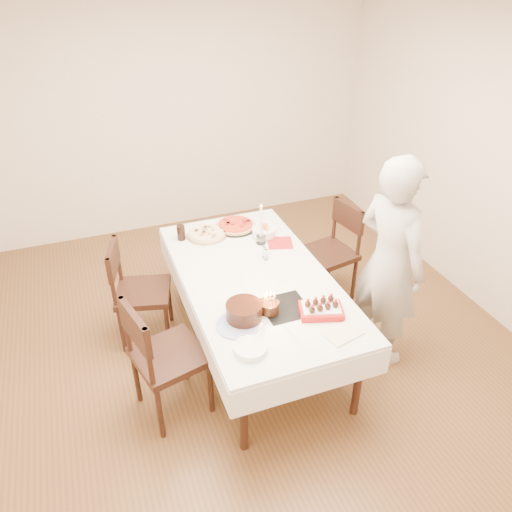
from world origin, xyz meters
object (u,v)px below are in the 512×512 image
object	(u,v)px
birthday_cake	(269,303)
taper_candle	(261,224)
chair_left_dessert	(170,356)
chair_left_savory	(143,292)
pizza_white	(207,234)
pizza_pepperoni	(235,226)
strawberry_box	(321,309)
dining_table	(256,313)
cola_glass	(181,233)
person	(389,264)
chair_right_savory	(328,254)
pasta_bowl	(264,231)
layer_cake	(244,312)

from	to	relation	value
birthday_cake	taper_candle	bearing A→B (deg)	72.50
chair_left_dessert	chair_left_savory	bearing A→B (deg)	-101.39
pizza_white	pizza_pepperoni	size ratio (longest dim) A/B	0.96
pizza_white	taper_candle	size ratio (longest dim) A/B	0.95
pizza_pepperoni	strawberry_box	bearing A→B (deg)	-83.15
dining_table	strawberry_box	bearing A→B (deg)	-65.40
chair_left_dessert	pizza_pepperoni	size ratio (longest dim) A/B	2.62
strawberry_box	cola_glass	bearing A→B (deg)	116.56
person	birthday_cake	size ratio (longest dim) A/B	12.41
chair_right_savory	birthday_cake	bearing A→B (deg)	-147.06
dining_table	cola_glass	bearing A→B (deg)	118.00
pasta_bowl	strawberry_box	bearing A→B (deg)	-91.15
pizza_white	layer_cake	bearing A→B (deg)	-93.37
cola_glass	birthday_cake	distance (m)	1.30
chair_right_savory	taper_candle	distance (m)	0.83
pizza_white	pizza_pepperoni	bearing A→B (deg)	11.78
layer_cake	strawberry_box	bearing A→B (deg)	-14.44
pasta_bowl	cola_glass	world-z (taller)	cola_glass
pasta_bowl	birthday_cake	size ratio (longest dim) A/B	1.50
pizza_white	layer_cake	distance (m)	1.23
dining_table	pizza_pepperoni	xyz separation A→B (m)	(0.10, 0.83, 0.40)
chair_left_savory	strawberry_box	size ratio (longest dim) A/B	3.12
taper_candle	cola_glass	size ratio (longest dim) A/B	2.87
chair_right_savory	birthday_cake	xyz separation A→B (m)	(-0.99, -0.94, 0.35)
chair_left_dessert	person	xyz separation A→B (m)	(1.78, 0.00, 0.39)
chair_right_savory	chair_left_dessert	bearing A→B (deg)	-163.74
chair_left_savory	cola_glass	xyz separation A→B (m)	(0.43, 0.31, 0.34)
pizza_white	chair_right_savory	bearing A→B (deg)	-14.58
cola_glass	chair_left_savory	bearing A→B (deg)	-144.59
birthday_cake	person	bearing A→B (deg)	3.58
pizza_pepperoni	cola_glass	size ratio (longest dim) A/B	2.84
taper_candle	layer_cake	world-z (taller)	taper_candle
dining_table	pizza_white	bearing A→B (deg)	104.12
layer_cake	dining_table	bearing A→B (deg)	60.26
chair_left_dessert	pizza_white	world-z (taller)	chair_left_dessert
pizza_pepperoni	strawberry_box	world-z (taller)	strawberry_box
chair_left_savory	cola_glass	size ratio (longest dim) A/B	6.98
chair_right_savory	cola_glass	xyz separation A→B (m)	(-1.34, 0.32, 0.33)
pizza_pepperoni	taper_candle	distance (m)	0.41
cola_glass	dining_table	bearing A→B (deg)	-62.00
pizza_pepperoni	pasta_bowl	xyz separation A→B (m)	(0.20, -0.23, 0.02)
chair_right_savory	dining_table	bearing A→B (deg)	-163.13
taper_candle	birthday_cake	xyz separation A→B (m)	(-0.30, -0.94, -0.11)
chair_left_dessert	dining_table	bearing A→B (deg)	-168.10
cola_glass	person	bearing A→B (deg)	-40.54
chair_right_savory	strawberry_box	distance (m)	1.29
pasta_bowl	taper_candle	world-z (taller)	taper_candle
layer_cake	chair_right_savory	bearing A→B (deg)	38.43
dining_table	birthday_cake	world-z (taller)	birthday_cake
taper_candle	cola_glass	world-z (taller)	taper_candle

